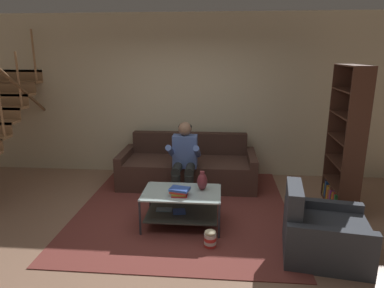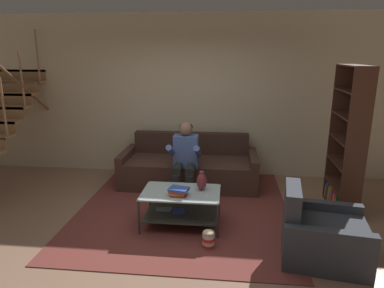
{
  "view_description": "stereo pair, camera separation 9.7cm",
  "coord_description": "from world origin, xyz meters",
  "views": [
    {
      "loc": [
        0.58,
        -3.78,
        2.21
      ],
      "look_at": [
        0.19,
        0.75,
        1.0
      ],
      "focal_mm": 32.0,
      "sensor_mm": 36.0,
      "label": 1
    },
    {
      "loc": [
        0.68,
        -3.77,
        2.21
      ],
      "look_at": [
        0.19,
        0.75,
        1.0
      ],
      "focal_mm": 32.0,
      "sensor_mm": 36.0,
      "label": 2
    }
  ],
  "objects": [
    {
      "name": "back_partition",
      "position": [
        0.0,
        2.46,
        1.45
      ],
      "size": [
        8.4,
        0.12,
        2.9
      ],
      "primitive_type": "cube",
      "color": "beige",
      "rests_on": "ground"
    },
    {
      "name": "coffee_table",
      "position": [
        0.09,
        0.32,
        0.32
      ],
      "size": [
        1.01,
        0.64,
        0.48
      ],
      "color": "#A9C3C3",
      "rests_on": "ground"
    },
    {
      "name": "popcorn_tub",
      "position": [
        0.49,
        -0.18,
        0.11
      ],
      "size": [
        0.14,
        0.14,
        0.22
      ],
      "color": "red",
      "rests_on": "ground"
    },
    {
      "name": "vase",
      "position": [
        0.36,
        0.41,
        0.6
      ],
      "size": [
        0.13,
        0.13,
        0.25
      ],
      "color": "maroon",
      "rests_on": "coffee_table"
    },
    {
      "name": "bookshelf",
      "position": [
        2.38,
        1.1,
        0.83
      ],
      "size": [
        0.31,
        0.89,
        2.06
      ],
      "color": "#4A2B20",
      "rests_on": "ground"
    },
    {
      "name": "armchair",
      "position": [
        1.73,
        -0.25,
        0.27
      ],
      "size": [
        0.99,
        0.93,
        0.81
      ],
      "color": "#383D45",
      "rests_on": "ground"
    },
    {
      "name": "couch",
      "position": [
        0.03,
        1.81,
        0.29
      ],
      "size": [
        2.3,
        0.96,
        0.84
      ],
      "color": "#472F27",
      "rests_on": "ground"
    },
    {
      "name": "person_seated_center",
      "position": [
        0.03,
        1.25,
        0.65
      ],
      "size": [
        0.5,
        0.58,
        1.18
      ],
      "color": "#252826",
      "rests_on": "ground"
    },
    {
      "name": "book_stack",
      "position": [
        0.08,
        0.2,
        0.53
      ],
      "size": [
        0.27,
        0.22,
        0.1
      ],
      "color": "red",
      "rests_on": "coffee_table"
    },
    {
      "name": "ground",
      "position": [
        0.0,
        0.0,
        0.0
      ],
      "size": [
        16.8,
        16.8,
        0.0
      ],
      "primitive_type": "plane",
      "color": "#97715A"
    },
    {
      "name": "area_rug",
      "position": [
        0.06,
        0.94,
        0.01
      ],
      "size": [
        3.0,
        3.45,
        0.01
      ],
      "color": "brown",
      "rests_on": "ground"
    }
  ]
}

